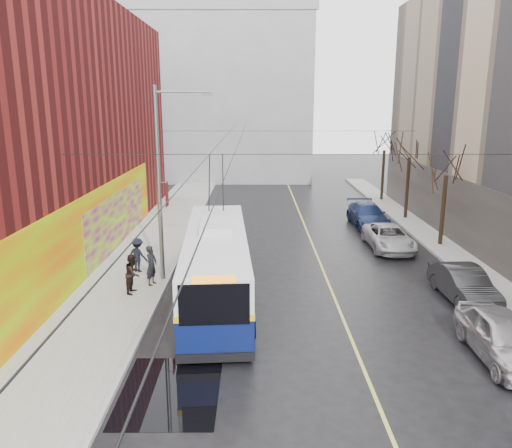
{
  "coord_description": "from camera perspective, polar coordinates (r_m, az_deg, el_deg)",
  "views": [
    {
      "loc": [
        -1.97,
        -12.32,
        8.22
      ],
      "look_at": [
        -1.9,
        10.54,
        2.68
      ],
      "focal_mm": 35.0,
      "sensor_mm": 36.0,
      "label": 1
    }
  ],
  "objects": [
    {
      "name": "sidewalk_left",
      "position": [
        26.34,
        -13.45,
        -4.77
      ],
      "size": [
        4.0,
        60.0,
        0.15
      ],
      "primitive_type": "cube",
      "color": "gray",
      "rests_on": "ground"
    },
    {
      "name": "pedestrian_c",
      "position": [
        25.1,
        -13.36,
        -3.46
      ],
      "size": [
        1.27,
        1.06,
        1.7
      ],
      "primitive_type": "imported",
      "rotation": [
        0.0,
        0.0,
        2.67
      ],
      "color": "black",
      "rests_on": "sidewalk_left"
    },
    {
      "name": "building_far",
      "position": [
        57.45,
        -4.33,
        14.39
      ],
      "size": [
        20.5,
        12.1,
        18.0
      ],
      "color": "gray",
      "rests_on": "ground"
    },
    {
      "name": "pedestrian_a",
      "position": [
        23.18,
        -11.86,
        -4.65
      ],
      "size": [
        0.63,
        0.77,
        1.83
      ],
      "primitive_type": "imported",
      "rotation": [
        0.0,
        0.0,
        1.25
      ],
      "color": "black",
      "rests_on": "sidewalk_left"
    },
    {
      "name": "lane_line",
      "position": [
        27.79,
        7.02,
        -3.67
      ],
      "size": [
        0.12,
        50.0,
        0.01
      ],
      "primitive_type": "cube",
      "color": "#BFB74C",
      "rests_on": "ground"
    },
    {
      "name": "trolleybus",
      "position": [
        21.4,
        -4.56,
        -4.52
      ],
      "size": [
        3.36,
        12.04,
        5.65
      ],
      "rotation": [
        0.0,
        0.0,
        0.06
      ],
      "color": "#091345",
      "rests_on": "ground"
    },
    {
      "name": "tree_near",
      "position": [
        30.54,
        21.02,
        6.64
      ],
      "size": [
        3.2,
        3.2,
        6.4
      ],
      "color": "black",
      "rests_on": "ground"
    },
    {
      "name": "pedestrian_b",
      "position": [
        22.43,
        -13.89,
        -5.51
      ],
      "size": [
        0.76,
        0.92,
        1.74
      ],
      "primitive_type": "imported",
      "rotation": [
        0.0,
        0.0,
        1.44
      ],
      "color": "black",
      "rests_on": "sidewalk_left"
    },
    {
      "name": "parked_car_a",
      "position": [
        18.59,
        26.35,
        -11.47
      ],
      "size": [
        1.91,
        4.61,
        1.56
      ],
      "primitive_type": "imported",
      "rotation": [
        0.0,
        0.0,
        -0.01
      ],
      "color": "#AFAEB3",
      "rests_on": "ground"
    },
    {
      "name": "parked_car_b",
      "position": [
        23.12,
        22.65,
        -6.38
      ],
      "size": [
        1.68,
        4.46,
        1.46
      ],
      "primitive_type": "imported",
      "rotation": [
        0.0,
        0.0,
        0.03
      ],
      "color": "#2A2A2C",
      "rests_on": "ground"
    },
    {
      "name": "sidewalk_right",
      "position": [
        27.89,
        23.07,
        -4.48
      ],
      "size": [
        2.0,
        60.0,
        0.15
      ],
      "primitive_type": "cube",
      "color": "gray",
      "rests_on": "ground"
    },
    {
      "name": "catenary_wires",
      "position": [
        27.16,
        -1.39,
        9.46
      ],
      "size": [
        18.0,
        60.0,
        0.22
      ],
      "color": "black"
    },
    {
      "name": "following_car",
      "position": [
        29.71,
        -3.22,
        -1.08
      ],
      "size": [
        1.68,
        4.05,
        1.37
      ],
      "primitive_type": "imported",
      "rotation": [
        0.0,
        0.0,
        -0.01
      ],
      "color": "silver",
      "rests_on": "ground"
    },
    {
      "name": "pigeons_flying",
      "position": [
        23.47,
        -1.44,
        10.55
      ],
      "size": [
        0.83,
        1.79,
        2.47
      ],
      "color": "slate"
    },
    {
      "name": "tree_far",
      "position": [
        43.82,
        14.51,
        9.18
      ],
      "size": [
        3.2,
        3.2,
        6.57
      ],
      "color": "black",
      "rests_on": "ground"
    },
    {
      "name": "puddle",
      "position": [
        15.64,
        -9.75,
        -18.27
      ],
      "size": [
        2.86,
        3.84,
        0.01
      ],
      "primitive_type": "cube",
      "color": "black",
      "rests_on": "ground"
    },
    {
      "name": "tree_mid",
      "position": [
        37.1,
        17.22,
        8.44
      ],
      "size": [
        3.2,
        3.2,
        6.68
      ],
      "color": "black",
      "rests_on": "ground"
    },
    {
      "name": "parked_car_c",
      "position": [
        29.84,
        14.93,
        -1.47
      ],
      "size": [
        2.31,
        4.91,
        1.36
      ],
      "primitive_type": "imported",
      "rotation": [
        0.0,
        0.0,
        0.01
      ],
      "color": "silver",
      "rests_on": "ground"
    },
    {
      "name": "ground",
      "position": [
        14.94,
        7.9,
        -19.9
      ],
      "size": [
        140.0,
        140.0,
        0.0
      ],
      "primitive_type": "plane",
      "color": "black",
      "rests_on": "ground"
    },
    {
      "name": "parked_car_d",
      "position": [
        35.07,
        12.63,
        1.01
      ],
      "size": [
        2.31,
        5.3,
        1.52
      ],
      "primitive_type": "imported",
      "rotation": [
        0.0,
        0.0,
        0.03
      ],
      "color": "navy",
      "rests_on": "ground"
    },
    {
      "name": "streetlight_pole",
      "position": [
        22.95,
        -10.68,
        4.95
      ],
      "size": [
        2.65,
        0.6,
        9.0
      ],
      "color": "slate",
      "rests_on": "ground"
    }
  ]
}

